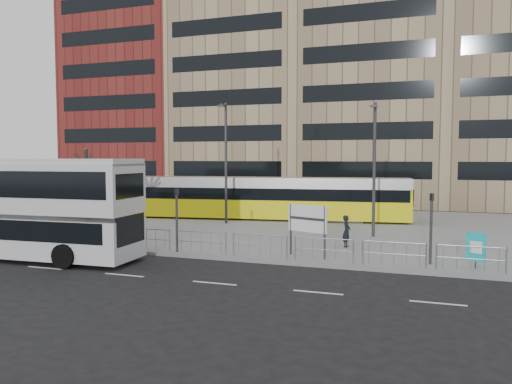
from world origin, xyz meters
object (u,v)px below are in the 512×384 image
(traffic_light_east, at_px, (431,219))
(lamp_post_east, at_px, (374,164))
(pedestrian, at_px, (347,231))
(tram, at_px, (229,198))
(bare_tree, at_px, (87,147))
(lamp_post_west, at_px, (226,158))
(station_sign, at_px, (307,221))
(traffic_light_west, at_px, (177,212))
(ad_panel, at_px, (476,248))
(double_decker_bus, at_px, (20,205))

(traffic_light_east, bearing_deg, lamp_post_east, 134.76)
(pedestrian, bearing_deg, tram, 53.15)
(lamp_post_east, relative_size, bare_tree, 1.04)
(pedestrian, relative_size, lamp_post_west, 0.20)
(station_sign, height_order, traffic_light_east, traffic_light_east)
(tram, xyz_separation_m, traffic_light_west, (2.72, -13.34, 0.40))
(ad_panel, xyz_separation_m, lamp_post_east, (-4.92, 7.13, 3.39))
(ad_panel, bearing_deg, station_sign, -156.58)
(tram, distance_m, station_sign, 15.37)
(pedestrian, distance_m, lamp_post_east, 5.26)
(bare_tree, bearing_deg, traffic_light_east, -7.78)
(traffic_light_west, distance_m, lamp_post_west, 11.02)
(double_decker_bus, xyz_separation_m, traffic_light_east, (18.41, 4.16, -0.43))
(ad_panel, distance_m, lamp_post_east, 9.30)
(pedestrian, bearing_deg, lamp_post_east, -8.81)
(lamp_post_east, bearing_deg, bare_tree, -166.13)
(traffic_light_east, bearing_deg, lamp_post_west, 165.03)
(ad_panel, relative_size, lamp_post_west, 0.18)
(tram, height_order, lamp_post_west, lamp_post_west)
(station_sign, xyz_separation_m, traffic_light_west, (-6.32, -0.92, 0.30))
(traffic_light_east, bearing_deg, double_decker_bus, -147.14)
(lamp_post_west, bearing_deg, station_sign, -49.95)
(lamp_post_west, distance_m, lamp_post_east, 10.75)
(tram, xyz_separation_m, lamp_post_east, (11.34, -5.46, 2.69))
(lamp_post_west, relative_size, lamp_post_east, 1.08)
(tram, height_order, bare_tree, bare_tree)
(traffic_light_west, xyz_separation_m, lamp_post_west, (-1.78, 10.56, 2.61))
(tram, bearing_deg, lamp_post_east, -33.43)
(traffic_light_east, xyz_separation_m, lamp_post_west, (-13.54, 9.52, 2.61))
(tram, height_order, traffic_light_west, tram)
(double_decker_bus, height_order, ad_panel, double_decker_bus)
(station_sign, distance_m, bare_tree, 15.12)
(tram, bearing_deg, pedestrian, -49.62)
(lamp_post_east, bearing_deg, traffic_light_west, -137.58)
(double_decker_bus, xyz_separation_m, ad_panel, (20.20, 3.87, -1.52))
(station_sign, relative_size, lamp_post_west, 0.29)
(double_decker_bus, bearing_deg, lamp_post_east, 33.04)
(station_sign, distance_m, pedestrian, 3.49)
(station_sign, bearing_deg, traffic_light_east, 22.23)
(double_decker_bus, bearing_deg, bare_tree, 99.03)
(double_decker_bus, distance_m, tram, 16.95)
(traffic_light_east, bearing_deg, ad_panel, 10.85)
(pedestrian, distance_m, lamp_post_west, 12.10)
(double_decker_bus, distance_m, station_sign, 13.61)
(ad_panel, bearing_deg, traffic_light_east, -164.58)
(ad_panel, height_order, bare_tree, bare_tree)
(tram, distance_m, ad_panel, 20.58)
(ad_panel, bearing_deg, lamp_post_east, 149.30)
(station_sign, height_order, lamp_post_east, lamp_post_east)
(traffic_light_west, height_order, traffic_light_east, same)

